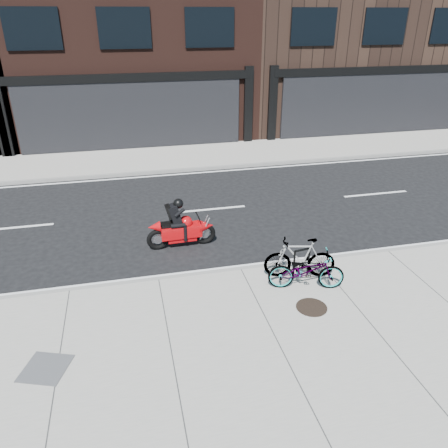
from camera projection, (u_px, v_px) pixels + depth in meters
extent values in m
plane|color=black|center=(223.00, 237.00, 12.42)|extent=(120.00, 120.00, 0.00)
cube|color=gray|center=(284.00, 357.00, 8.01)|extent=(60.00, 6.00, 0.13)
cube|color=gray|center=(183.00, 157.00, 19.19)|extent=(60.00, 3.50, 0.13)
cube|color=black|center=(338.00, 4.00, 24.46)|extent=(12.00, 10.00, 12.50)
cylinder|color=black|center=(294.00, 265.00, 10.13)|extent=(0.05, 0.05, 0.71)
cylinder|color=black|center=(308.00, 262.00, 10.26)|extent=(0.05, 0.05, 0.71)
cylinder|color=black|center=(302.00, 250.00, 10.04)|extent=(0.39, 0.11, 0.05)
imported|color=gray|center=(306.00, 271.00, 9.73)|extent=(1.79, 0.99, 0.89)
imported|color=gray|center=(300.00, 258.00, 10.12)|extent=(1.73, 0.82, 1.00)
torus|color=black|center=(205.00, 234.00, 11.97)|extent=(0.60, 0.15, 0.60)
torus|color=black|center=(158.00, 240.00, 11.67)|extent=(0.60, 0.15, 0.60)
cube|color=#B7080C|center=(181.00, 231.00, 11.74)|extent=(1.10, 0.38, 0.35)
cone|color=#B7080C|center=(206.00, 226.00, 11.88)|extent=(0.42, 0.41, 0.40)
sphere|color=#B7080C|center=(186.00, 222.00, 11.67)|extent=(0.36, 0.36, 0.36)
cube|color=black|center=(171.00, 225.00, 11.58)|extent=(0.51, 0.27, 0.11)
cylinder|color=silver|center=(162.00, 237.00, 11.86)|extent=(0.50, 0.10, 0.08)
cube|color=black|center=(175.00, 213.00, 11.48)|extent=(0.37, 0.34, 0.54)
cube|color=black|center=(169.00, 212.00, 11.41)|extent=(0.22, 0.28, 0.37)
sphere|color=black|center=(178.00, 204.00, 11.39)|extent=(0.26, 0.26, 0.26)
cylinder|color=black|center=(312.00, 307.00, 9.24)|extent=(0.85, 0.85, 0.02)
cube|color=#535356|center=(46.00, 368.00, 7.65)|extent=(0.96, 0.96, 0.02)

